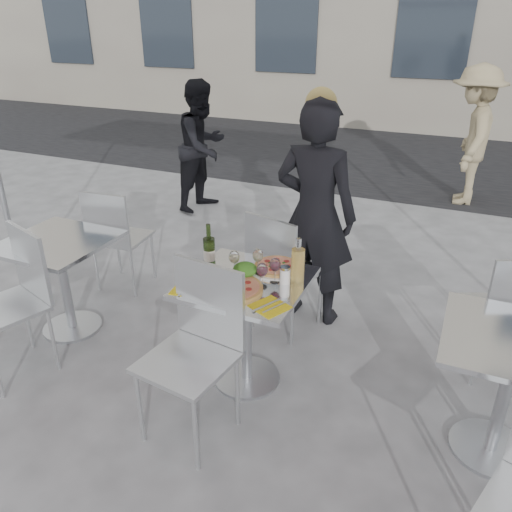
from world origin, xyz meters
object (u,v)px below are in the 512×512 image
at_px(main_table, 246,310).
at_px(side_chair_lnear, 17,291).
at_px(chair_near, 198,338).
at_px(carafe, 298,265).
at_px(wineglass_white_b, 258,256).
at_px(pizza_far, 277,267).
at_px(woman_diner, 315,215).
at_px(wineglass_white_a, 234,258).
at_px(pedestrian_b, 471,136).
at_px(wine_bottle, 209,251).
at_px(pedestrian_a, 203,146).
at_px(side_table_left, 61,266).
at_px(chair_far, 279,264).
at_px(sugar_shaker, 285,275).
at_px(napkin_left, 189,289).
at_px(wineglass_red_b, 275,266).
at_px(side_chair_rfar, 509,307).
at_px(side_chair_lfar, 115,232).
at_px(side_table_right, 510,373).
at_px(pizza_near, 234,288).
at_px(napkin_right, 270,306).
at_px(wineglass_red_a, 262,271).
at_px(salad_plate, 245,271).

relative_size(main_table, side_chair_lnear, 0.76).
height_order(chair_near, carafe, carafe).
xyz_separation_m(carafe, wineglass_white_b, (-0.27, 0.03, -0.01)).
height_order(chair_near, pizza_far, chair_near).
distance_m(woman_diner, wineglass_white_a, 0.92).
relative_size(pedestrian_b, wine_bottle, 5.80).
distance_m(chair_near, pedestrian_a, 3.76).
xyz_separation_m(side_table_left, chair_far, (1.48, 0.62, 0.03)).
bearing_deg(main_table, sugar_shaker, 17.89).
xyz_separation_m(side_chair_lnear, napkin_left, (1.18, 0.22, 0.17)).
relative_size(wineglass_white_b, wineglass_red_b, 1.00).
xyz_separation_m(pedestrian_b, wineglass_white_b, (-1.04, -4.26, 0.00)).
bearing_deg(chair_near, side_chair_rfar, 43.38).
xyz_separation_m(main_table, side_chair_lfar, (-1.54, 0.67, 0.01)).
relative_size(side_table_left, side_chair_lfar, 0.81).
xyz_separation_m(side_chair_lnear, pedestrian_b, (2.50, 4.85, 0.27)).
xyz_separation_m(side_table_right, wineglass_white_a, (-1.60, 0.05, 0.32)).
xyz_separation_m(chair_near, wineglass_white_b, (0.11, 0.59, 0.27)).
bearing_deg(pizza_near, napkin_right, -19.41).
height_order(pizza_near, pizza_far, pizza_far).
distance_m(main_table, wineglass_red_a, 0.34).
height_order(side_chair_lfar, pedestrian_a, pedestrian_a).
height_order(chair_far, chair_near, chair_near).
relative_size(wineglass_white_a, wineglass_red_b, 1.00).
bearing_deg(wineglass_white_a, pedestrian_a, 122.85).
bearing_deg(pedestrian_a, wine_bottle, -140.88).
bearing_deg(napkin_right, side_table_left, -161.62).
xyz_separation_m(side_chair_lfar, salad_plate, (1.51, -0.61, 0.24)).
xyz_separation_m(chair_near, napkin_right, (0.33, 0.23, 0.16)).
distance_m(pedestrian_b, wineglass_white_a, 4.49).
xyz_separation_m(pizza_far, wineglass_white_b, (-0.10, -0.08, 0.09)).
relative_size(side_chair_rfar, napkin_right, 3.87).
height_order(main_table, pedestrian_a, pedestrian_a).
bearing_deg(side_table_left, carafe, 3.25).
height_order(wineglass_white_a, wineglass_red_a, same).
xyz_separation_m(side_chair_rfar, woman_diner, (-1.38, 0.25, 0.31)).
relative_size(wineglass_white_a, napkin_left, 0.77).
relative_size(pizza_near, wineglass_red_b, 2.17).
xyz_separation_m(side_chair_lfar, sugar_shaker, (1.76, -0.59, 0.26)).
bearing_deg(side_chair_lfar, side_table_right, 161.10).
bearing_deg(side_chair_lfar, wineglass_white_b, 154.60).
bearing_deg(sugar_shaker, wineglass_white_b, 163.28).
distance_m(chair_far, wineglass_white_a, 0.64).
height_order(main_table, carafe, carafe).
relative_size(main_table, napkin_left, 3.68).
distance_m(salad_plate, wineglass_red_b, 0.21).
bearing_deg(side_chair_rfar, napkin_right, 11.98).
distance_m(salad_plate, napkin_right, 0.39).
distance_m(chair_near, woman_diner, 1.44).
bearing_deg(side_chair_rfar, wine_bottle, -4.92).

